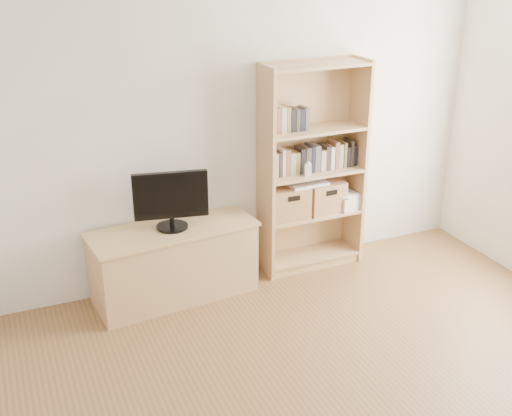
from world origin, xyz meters
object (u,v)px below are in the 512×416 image
baby_monitor (308,170)px  laptop (306,183)px  basket_right (323,196)px  television (171,201)px  bookshelf (313,168)px  basket_left (287,202)px  tv_stand (174,264)px

baby_monitor → laptop: 0.17m
basket_right → television: bearing=-179.6°
television → basket_right: (1.41, 0.08, -0.21)m
bookshelf → basket_left: (-0.25, -0.01, -0.27)m
tv_stand → laptop: size_ratio=3.83×
bookshelf → laptop: bearing=-164.2°
tv_stand → baby_monitor: (1.20, -0.02, 0.66)m
basket_left → baby_monitor: bearing=-32.7°
tv_stand → basket_right: bearing=-2.5°
television → baby_monitor: television is taller
television → basket_right: 1.43m
bookshelf → laptop: 0.13m
bookshelf → baby_monitor: (-0.10, -0.10, 0.03)m
tv_stand → laptop: laptop is taller
basket_right → laptop: laptop is taller
television → laptop: 1.23m
television → laptop: (1.23, 0.06, -0.05)m
basket_left → laptop: (0.18, -0.01, 0.15)m
bookshelf → tv_stand: bearing=-177.2°
bookshelf → baby_monitor: bookshelf is taller
baby_monitor → basket_right: bearing=39.0°
basket_right → laptop: 0.24m
tv_stand → bookshelf: size_ratio=0.71×
bookshelf → television: bookshelf is taller
basket_right → basket_left: bearing=178.0°
basket_left → basket_right: bearing=1.4°
laptop → baby_monitor: bearing=-112.8°
tv_stand → bookshelf: bookshelf is taller
bookshelf → basket_left: size_ratio=5.37×
laptop → bookshelf: bearing=14.6°
bookshelf → basket_left: bearing=-178.8°
laptop → basket_left: bearing=174.1°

